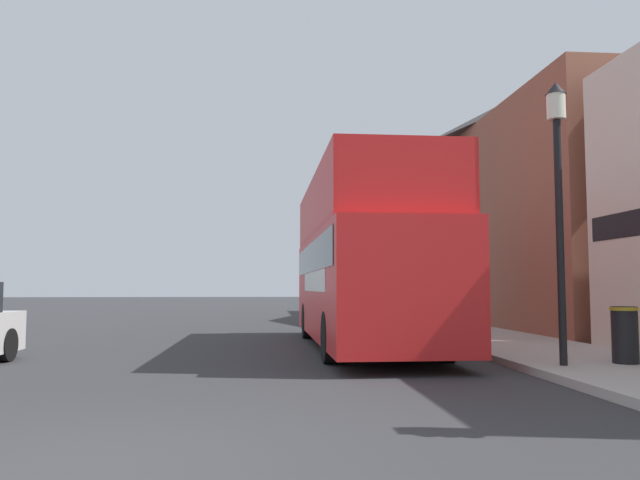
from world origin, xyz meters
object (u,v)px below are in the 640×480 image
Objects in this scene: lamp_post_nearest at (558,169)px; litter_bin at (625,333)px; parked_car_ahead_of_bus at (360,309)px; lamp_post_third at (388,238)px; lamp_post_second at (430,213)px; tour_bus at (363,275)px.

lamp_post_nearest is 3.11m from litter_bin.
lamp_post_third is (1.68, 3.36, 2.82)m from parked_car_ahead_of_bus.
litter_bin is at bearing -78.60° from lamp_post_second.
lamp_post_second is at bearing -91.83° from lamp_post_third.
lamp_post_second reaches higher than tour_bus.
tour_bus is 1.93× the size of lamp_post_second.
parked_car_ahead_of_bus is at bearing -116.56° from lamp_post_third.
lamp_post_nearest reaches higher than litter_bin.
tour_bus is 10.86m from lamp_post_third.
tour_bus reaches higher than litter_bin.
lamp_post_third reaches higher than litter_bin.
litter_bin is (1.25, -14.97, -2.86)m from lamp_post_third.
lamp_post_third reaches higher than lamp_post_nearest.
tour_bus is at bearing 119.51° from lamp_post_nearest.
tour_bus is at bearing -130.90° from lamp_post_second.
lamp_post_nearest is 4.98× the size of litter_bin.
parked_car_ahead_of_bus is 11.97m from litter_bin.
litter_bin is (1.49, -7.39, -3.00)m from lamp_post_second.
parked_car_ahead_of_bus is 12.24m from lamp_post_nearest.
lamp_post_nearest is (2.70, -4.77, 1.76)m from tour_bus.
lamp_post_nearest reaches higher than parked_car_ahead_of_bus.
tour_bus is 10.09× the size of litter_bin.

